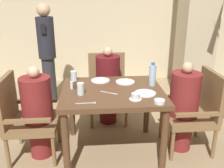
# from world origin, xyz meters

# --- Properties ---
(ground_plane) EXTENTS (16.00, 16.00, 0.00)m
(ground_plane) POSITION_xyz_m (0.00, 0.00, 0.00)
(ground_plane) COLOR #9E8460
(wall_back) EXTENTS (8.00, 0.06, 2.80)m
(wall_back) POSITION_xyz_m (0.00, 2.62, 1.40)
(wall_back) COLOR beige
(wall_back) RESTS_ON ground_plane
(pillar_stone) EXTENTS (0.51, 0.51, 2.70)m
(pillar_stone) POSITION_xyz_m (1.49, 1.50, 1.35)
(pillar_stone) COLOR #BCAD8E
(pillar_stone) RESTS_ON ground_plane
(dining_table) EXTENTS (1.07, 0.91, 0.75)m
(dining_table) POSITION_xyz_m (0.00, 0.00, 0.64)
(dining_table) COLOR brown
(dining_table) RESTS_ON ground_plane
(chair_left_side) EXTENTS (0.53, 0.53, 0.92)m
(chair_left_side) POSITION_xyz_m (-0.94, 0.00, 0.49)
(chair_left_side) COLOR brown
(chair_left_side) RESTS_ON ground_plane
(diner_in_left_chair) EXTENTS (0.32, 0.32, 1.03)m
(diner_in_left_chair) POSITION_xyz_m (-0.80, 0.00, 0.53)
(diner_in_left_chair) COLOR maroon
(diner_in_left_chair) RESTS_ON ground_plane
(chair_far_side) EXTENTS (0.53, 0.53, 0.92)m
(chair_far_side) POSITION_xyz_m (0.00, 0.86, 0.49)
(chair_far_side) COLOR brown
(chair_far_side) RESTS_ON ground_plane
(diner_in_far_chair) EXTENTS (0.32, 0.32, 1.07)m
(diner_in_far_chair) POSITION_xyz_m (-0.00, 0.72, 0.55)
(diner_in_far_chair) COLOR #5B1419
(diner_in_far_chair) RESTS_ON ground_plane
(chair_right_side) EXTENTS (0.53, 0.53, 0.92)m
(chair_right_side) POSITION_xyz_m (0.94, 0.00, 0.49)
(chair_right_side) COLOR brown
(chair_right_side) RESTS_ON ground_plane
(diner_in_right_chair) EXTENTS (0.32, 0.32, 1.04)m
(diner_in_right_chair) POSITION_xyz_m (0.80, 0.00, 0.53)
(diner_in_right_chair) COLOR maroon
(diner_in_right_chair) RESTS_ON ground_plane
(standing_host) EXTENTS (0.27, 0.31, 1.59)m
(standing_host) POSITION_xyz_m (-0.92, 1.52, 0.86)
(standing_host) COLOR #2D2D33
(standing_host) RESTS_ON ground_plane
(plate_main_left) EXTENTS (0.22, 0.22, 0.01)m
(plate_main_left) POSITION_xyz_m (0.17, 0.23, 0.76)
(plate_main_left) COLOR white
(plate_main_left) RESTS_ON dining_table
(plate_main_right) EXTENTS (0.22, 0.22, 0.01)m
(plate_main_right) POSITION_xyz_m (-0.11, 0.30, 0.76)
(plate_main_right) COLOR white
(plate_main_right) RESTS_ON dining_table
(plate_dessert_center) EXTENTS (0.22, 0.22, 0.01)m
(plate_dessert_center) POSITION_xyz_m (0.32, -0.14, 0.76)
(plate_dessert_center) COLOR white
(plate_dessert_center) RESTS_ON dining_table
(teacup_with_saucer) EXTENTS (0.12, 0.12, 0.06)m
(teacup_with_saucer) POSITION_xyz_m (0.20, -0.27, 0.78)
(teacup_with_saucer) COLOR white
(teacup_with_saucer) RESTS_ON dining_table
(bowl_small) EXTENTS (0.10, 0.10, 0.04)m
(bowl_small) POSITION_xyz_m (0.41, -0.38, 0.77)
(bowl_small) COLOR white
(bowl_small) RESTS_ON dining_table
(water_bottle) EXTENTS (0.08, 0.08, 0.26)m
(water_bottle) POSITION_xyz_m (0.45, 0.11, 0.87)
(water_bottle) COLOR #A3C6DB
(water_bottle) RESTS_ON dining_table
(glass_tall_near) EXTENTS (0.07, 0.07, 0.12)m
(glass_tall_near) POSITION_xyz_m (-0.33, -0.10, 0.81)
(glass_tall_near) COLOR silver
(glass_tall_near) RESTS_ON dining_table
(glass_tall_mid) EXTENTS (0.07, 0.07, 0.12)m
(glass_tall_mid) POSITION_xyz_m (-0.42, 0.31, 0.81)
(glass_tall_mid) COLOR silver
(glass_tall_mid) RESTS_ON dining_table
(salt_shaker) EXTENTS (0.03, 0.03, 0.08)m
(salt_shaker) POSITION_xyz_m (-0.43, 0.07, 0.80)
(salt_shaker) COLOR white
(salt_shaker) RESTS_ON dining_table
(pepper_shaker) EXTENTS (0.03, 0.03, 0.08)m
(pepper_shaker) POSITION_xyz_m (-0.39, 0.07, 0.79)
(pepper_shaker) COLOR #4C3D2D
(pepper_shaker) RESTS_ON dining_table
(fork_beside_plate) EXTENTS (0.19, 0.02, 0.00)m
(fork_beside_plate) POSITION_xyz_m (-0.25, -0.32, 0.76)
(fork_beside_plate) COLOR silver
(fork_beside_plate) RESTS_ON dining_table
(knife_beside_plate) EXTENTS (0.18, 0.12, 0.00)m
(knife_beside_plate) POSITION_xyz_m (-0.03, -0.09, 0.76)
(knife_beside_plate) COLOR silver
(knife_beside_plate) RESTS_ON dining_table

